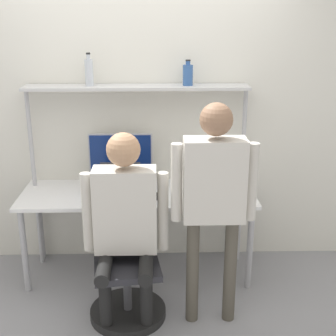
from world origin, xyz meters
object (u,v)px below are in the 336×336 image
(monitor, at_px, (121,158))
(laptop, at_px, (120,188))
(cell_phone, at_px, (153,196))
(person_standing, at_px, (214,189))
(bottle_blue, at_px, (188,75))
(bottle_clear, at_px, (89,72))
(office_chair, at_px, (127,281))
(person_seated, at_px, (125,215))

(monitor, height_order, laptop, monitor)
(cell_phone, height_order, person_standing, person_standing)
(cell_phone, xyz_separation_m, person_standing, (0.41, -0.57, 0.28))
(person_standing, distance_m, bottle_blue, 1.09)
(cell_phone, distance_m, person_standing, 0.75)
(bottle_clear, bearing_deg, office_chair, -68.49)
(cell_phone, relative_size, bottle_clear, 0.58)
(monitor, xyz_separation_m, bottle_blue, (0.56, 0.01, 0.69))
(bottle_blue, xyz_separation_m, bottle_clear, (-0.79, 0.00, 0.02))
(office_chair, height_order, bottle_clear, bottle_clear)
(cell_phone, distance_m, bottle_blue, 1.01)
(cell_phone, bearing_deg, office_chair, -112.65)
(office_chair, relative_size, bottle_clear, 3.46)
(monitor, bearing_deg, office_chair, -84.39)
(laptop, relative_size, office_chair, 0.36)
(person_standing, xyz_separation_m, bottle_blue, (-0.13, 0.86, 0.65))
(person_standing, relative_size, bottle_blue, 7.88)
(laptop, xyz_separation_m, bottle_blue, (0.55, 0.27, 0.86))
(cell_phone, distance_m, person_seated, 0.56)
(person_seated, height_order, bottle_clear, bottle_clear)
(office_chair, relative_size, person_seated, 0.65)
(person_standing, bearing_deg, office_chair, 171.53)
(monitor, distance_m, bottle_blue, 0.89)
(bottle_blue, bearing_deg, person_seated, -120.36)
(bottle_blue, height_order, bottle_clear, bottle_clear)
(cell_phone, bearing_deg, laptop, 174.61)
(person_standing, bearing_deg, monitor, 128.63)
(cell_phone, distance_m, office_chair, 0.70)
(office_chair, bearing_deg, cell_phone, 67.35)
(laptop, bearing_deg, office_chair, -82.47)
(person_seated, relative_size, person_standing, 0.87)
(monitor, height_order, person_seated, person_seated)
(monitor, distance_m, office_chair, 1.05)
(monitor, height_order, bottle_blue, bottle_blue)
(bottle_clear, bearing_deg, monitor, -1.44)
(office_chair, xyz_separation_m, person_seated, (0.01, -0.04, 0.55))
(office_chair, bearing_deg, person_standing, -8.47)
(person_standing, bearing_deg, laptop, 138.73)
(laptop, bearing_deg, bottle_blue, 26.15)
(bottle_clear, bearing_deg, person_standing, -43.36)
(monitor, distance_m, person_standing, 1.10)
(person_seated, bearing_deg, office_chair, 97.46)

